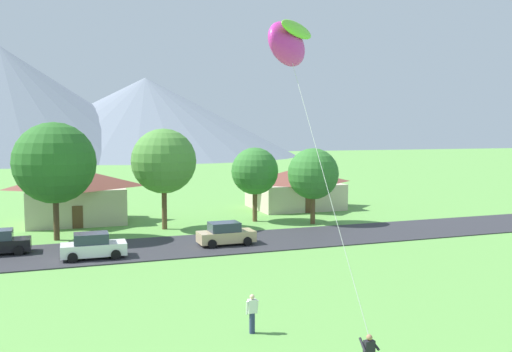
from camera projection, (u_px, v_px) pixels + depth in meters
The scene contains 13 objects.
road_strip at pixel (192, 245), 40.17m from camera, with size 160.00×7.74×0.08m, color #2D2D33.
mountain_west_ridge at pixel (146, 117), 184.98m from camera, with size 103.47×103.47×26.57m, color slate.
mountain_far_east_ridge at pixel (0, 102), 168.21m from camera, with size 107.59×107.59×34.90m, color slate.
house_leftmost at pixel (295, 188), 59.77m from camera, with size 9.83×8.20×4.34m.
house_right_center at pixel (76, 195), 50.03m from camera, with size 9.22×6.70×5.07m.
tree_near_left at pixel (164, 161), 46.57m from camera, with size 5.60×5.60×8.73m.
tree_center at pixel (255, 171), 50.69m from camera, with size 4.42×4.42×6.98m.
tree_right_of_center at pixel (313, 174), 49.36m from camera, with size 4.67×4.67×6.95m.
tree_near_right at pixel (55, 163), 41.78m from camera, with size 6.30×6.30×9.21m.
parked_car_tan_west_end at pixel (226, 234), 40.24m from camera, with size 4.24×2.15×1.68m.
parked_car_white_mid_east at pixel (93, 246), 35.96m from camera, with size 4.22×2.11×1.68m.
kite_flyer_with_kite at pixel (289, 48), 21.57m from camera, with size 3.05×6.62×12.95m.
watcher_person at pixel (252, 313), 22.78m from camera, with size 0.56×0.24×1.68m.
Camera 1 is at (-8.84, -9.05, 8.52)m, focal length 38.01 mm.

